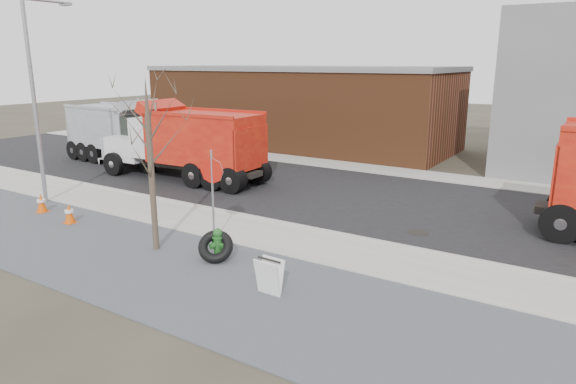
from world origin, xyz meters
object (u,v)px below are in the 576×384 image
Objects in this scene: fire_hydrant at (218,245)px; stop_sign at (212,181)px; truck_tire at (216,247)px; sandwich_board at (269,277)px; dump_truck_grey at (122,131)px; dump_truck_red_b at (186,141)px.

stop_sign is (-0.99, 0.99, 1.57)m from fire_hydrant.
truck_tire is 0.44× the size of stop_sign.
sandwich_board reaches higher than fire_hydrant.
dump_truck_red_b is at bearing -7.63° from dump_truck_grey.
stop_sign reaches higher than sandwich_board.
dump_truck_red_b reaches higher than stop_sign.
truck_tire is (0.04, -0.15, 0.01)m from fire_hydrant.
sandwich_board reaches higher than truck_tire.
sandwich_board is at bearing -17.06° from stop_sign.
stop_sign is at bearing 136.31° from dump_truck_red_b.
fire_hydrant is at bearing -27.09° from dump_truck_grey.
fire_hydrant is at bearing 158.54° from sandwich_board.
dump_truck_red_b is at bearing 152.26° from stop_sign.
dump_truck_grey is (-13.90, 8.31, 1.37)m from fire_hydrant.
stop_sign is 0.38× the size of dump_truck_grey.
fire_hydrant is 16.25m from dump_truck_grey.
fire_hydrant is 0.72× the size of truck_tire.
dump_truck_red_b is (-10.49, 8.24, 1.40)m from sandwich_board.
dump_truck_red_b reaches higher than truck_tire.
sandwich_board is 13.41m from dump_truck_red_b.
truck_tire is 10.85m from dump_truck_red_b.
stop_sign is at bearing -25.78° from dump_truck_grey.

